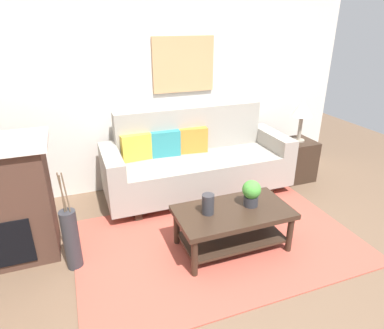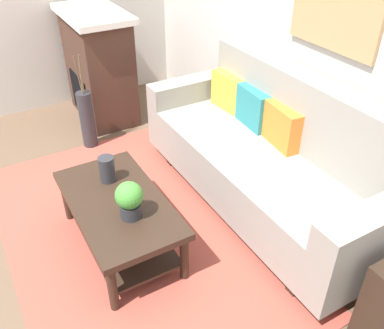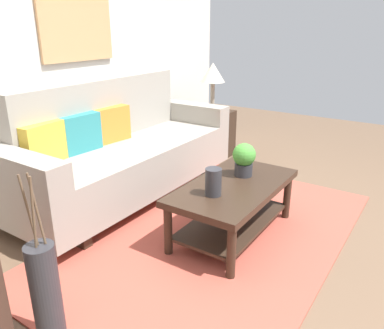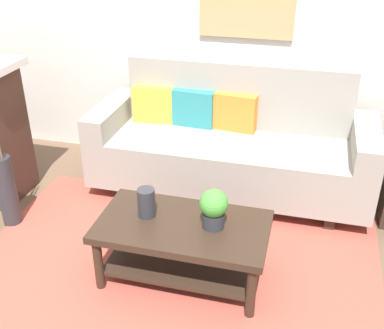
{
  "view_description": "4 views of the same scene",
  "coord_description": "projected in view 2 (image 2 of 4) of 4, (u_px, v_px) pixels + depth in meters",
  "views": [
    {
      "loc": [
        -1.24,
        -2.05,
        2.1
      ],
      "look_at": [
        -0.07,
        1.08,
        0.64
      ],
      "focal_mm": 31.36,
      "sensor_mm": 36.0,
      "label": 1
    },
    {
      "loc": [
        2.26,
        -0.28,
        2.25
      ],
      "look_at": [
        0.14,
        0.94,
        0.57
      ],
      "focal_mm": 39.07,
      "sensor_mm": 36.0,
      "label": 2
    },
    {
      "loc": [
        -2.26,
        -0.81,
        1.55
      ],
      "look_at": [
        0.14,
        0.79,
        0.49
      ],
      "focal_mm": 35.71,
      "sensor_mm": 36.0,
      "label": 3
    },
    {
      "loc": [
        0.77,
        -2.0,
        2.19
      ],
      "look_at": [
        -0.03,
        1.06,
        0.49
      ],
      "focal_mm": 44.31,
      "sensor_mm": 36.0,
      "label": 4
    }
  ],
  "objects": [
    {
      "name": "floor_vase",
      "position": [
        87.0,
        120.0,
        4.09
      ],
      "size": [
        0.14,
        0.14,
        0.58
      ],
      "primitive_type": "cylinder",
      "color": "#2D2D33",
      "rests_on": "ground_plane"
    },
    {
      "name": "wall_back",
      "position": [
        320.0,
        24.0,
        3.11
      ],
      "size": [
        5.02,
        0.1,
        2.7
      ],
      "primitive_type": "cube",
      "color": "silver",
      "rests_on": "ground_plane"
    },
    {
      "name": "floor_vase_branch_a",
      "position": [
        81.0,
        75.0,
        3.8
      ],
      "size": [
        0.03,
        0.03,
        0.36
      ],
      "primitive_type": "cylinder",
      "rotation": [
        -0.06,
        -0.06,
        0.0
      ],
      "color": "brown",
      "rests_on": "floor_vase"
    },
    {
      "name": "throw_pillow_teal",
      "position": [
        253.0,
        108.0,
        3.45
      ],
      "size": [
        0.37,
        0.14,
        0.32
      ],
      "primitive_type": "cube",
      "rotation": [
        0.0,
        0.0,
        -0.07
      ],
      "color": "teal",
      "rests_on": "couch"
    },
    {
      "name": "throw_pillow_mustard",
      "position": [
        229.0,
        92.0,
        3.71
      ],
      "size": [
        0.37,
        0.15,
        0.32
      ],
      "primitive_type": "cube",
      "rotation": [
        0.0,
        0.0,
        0.08
      ],
      "color": "gold",
      "rests_on": "couch"
    },
    {
      "name": "floor_vase_branch_b",
      "position": [
        81.0,
        74.0,
        3.83
      ],
      "size": [
        0.04,
        0.03,
        0.36
      ],
      "primitive_type": "cylinder",
      "rotation": [
        -0.05,
        -0.08,
        0.0
      ],
      "color": "brown",
      "rests_on": "floor_vase"
    },
    {
      "name": "couch",
      "position": [
        266.0,
        158.0,
        3.28
      ],
      "size": [
        2.32,
        0.84,
        1.08
      ],
      "color": "gray",
      "rests_on": "ground_plane"
    },
    {
      "name": "area_rug",
      "position": [
        133.0,
        232.0,
        3.2
      ],
      "size": [
        2.79,
        1.78,
        0.01
      ],
      "primitive_type": "cube",
      "color": "#B24C3D",
      "rests_on": "ground_plane"
    },
    {
      "name": "ground_plane",
      "position": [
        69.0,
        257.0,
        3.0
      ],
      "size": [
        9.02,
        9.02,
        0.0
      ],
      "primitive_type": "plane",
      "color": "brown"
    },
    {
      "name": "coffee_table",
      "position": [
        119.0,
        213.0,
        2.92
      ],
      "size": [
        1.1,
        0.6,
        0.43
      ],
      "color": "#332319",
      "rests_on": "ground_plane"
    },
    {
      "name": "tabletop_vase",
      "position": [
        107.0,
        169.0,
        2.99
      ],
      "size": [
        0.11,
        0.11,
        0.2
      ],
      "primitive_type": "cylinder",
      "color": "#2D2D33",
      "rests_on": "coffee_table"
    },
    {
      "name": "framed_painting",
      "position": [
        337.0,
        0.0,
        2.83
      ],
      "size": [
        0.8,
        0.03,
        0.68
      ],
      "primitive_type": "cube",
      "color": "tan"
    },
    {
      "name": "throw_pillow_orange",
      "position": [
        282.0,
        126.0,
        3.19
      ],
      "size": [
        0.37,
        0.16,
        0.32
      ],
      "primitive_type": "cube",
      "rotation": [
        0.0,
        0.0,
        -0.11
      ],
      "color": "orange",
      "rests_on": "couch"
    },
    {
      "name": "potted_plant_tabletop",
      "position": [
        129.0,
        199.0,
        2.64
      ],
      "size": [
        0.18,
        0.18,
        0.26
      ],
      "color": "#2D2D33",
      "rests_on": "coffee_table"
    },
    {
      "name": "floor_vase_branch_c",
      "position": [
        78.0,
        75.0,
        3.82
      ],
      "size": [
        0.02,
        0.04,
        0.36
      ],
      "primitive_type": "cylinder",
      "rotation": [
        0.08,
        0.02,
        0.0
      ],
      "color": "brown",
      "rests_on": "floor_vase"
    },
    {
      "name": "fireplace",
      "position": [
        99.0,
        66.0,
        4.48
      ],
      "size": [
        1.02,
        0.58,
        1.16
      ],
      "color": "#472D23",
      "rests_on": "ground_plane"
    }
  ]
}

